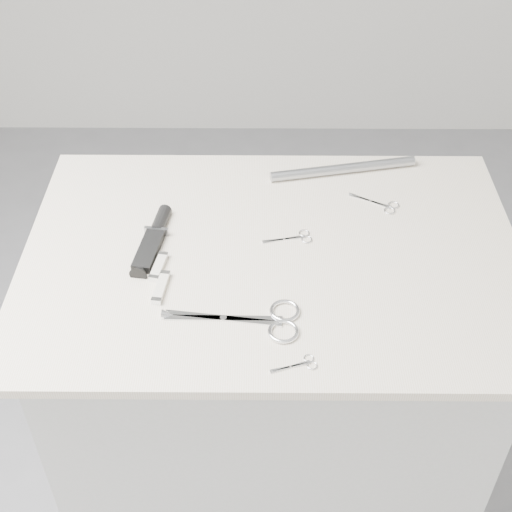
{
  "coord_description": "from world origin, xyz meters",
  "views": [
    {
      "loc": [
        -0.03,
        -1.08,
        1.85
      ],
      "look_at": [
        -0.03,
        -0.01,
        0.92
      ],
      "focal_mm": 50.0,
      "sensor_mm": 36.0,
      "label": 1
    }
  ],
  "objects_px": {
    "embroidery_scissors_b": "(382,205)",
    "sheathed_knife": "(154,237)",
    "plinth": "(270,398)",
    "embroidery_scissors_a": "(295,238)",
    "pocket_knife_a": "(161,287)",
    "metal_rail": "(343,169)",
    "tiny_scissors": "(300,365)",
    "large_shears": "(262,320)",
    "pocket_knife_b": "(159,267)"
  },
  "relations": [
    {
      "from": "embroidery_scissors_b",
      "to": "sheathed_knife",
      "type": "height_order",
      "value": "sheathed_knife"
    },
    {
      "from": "plinth",
      "to": "embroidery_scissors_b",
      "type": "relative_size",
      "value": 8.45
    },
    {
      "from": "plinth",
      "to": "embroidery_scissors_a",
      "type": "height_order",
      "value": "embroidery_scissors_a"
    },
    {
      "from": "plinth",
      "to": "embroidery_scissors_a",
      "type": "distance_m",
      "value": 0.48
    },
    {
      "from": "pocket_knife_a",
      "to": "metal_rail",
      "type": "bearing_deg",
      "value": -37.06
    },
    {
      "from": "tiny_scissors",
      "to": "sheathed_knife",
      "type": "bearing_deg",
      "value": 112.84
    },
    {
      "from": "embroidery_scissors_b",
      "to": "tiny_scissors",
      "type": "relative_size",
      "value": 1.3
    },
    {
      "from": "tiny_scissors",
      "to": "pocket_knife_a",
      "type": "distance_m",
      "value": 0.31
    },
    {
      "from": "large_shears",
      "to": "tiny_scissors",
      "type": "relative_size",
      "value": 3.03
    },
    {
      "from": "embroidery_scissors_a",
      "to": "metal_rail",
      "type": "distance_m",
      "value": 0.26
    },
    {
      "from": "large_shears",
      "to": "embroidery_scissors_a",
      "type": "height_order",
      "value": "large_shears"
    },
    {
      "from": "embroidery_scissors_a",
      "to": "metal_rail",
      "type": "xyz_separation_m",
      "value": [
        0.12,
        0.24,
        0.01
      ]
    },
    {
      "from": "embroidery_scissors_b",
      "to": "sheathed_knife",
      "type": "relative_size",
      "value": 0.54
    },
    {
      "from": "pocket_knife_a",
      "to": "metal_rail",
      "type": "relative_size",
      "value": 0.25
    },
    {
      "from": "sheathed_knife",
      "to": "plinth",
      "type": "bearing_deg",
      "value": -90.54
    },
    {
      "from": "pocket_knife_b",
      "to": "sheathed_knife",
      "type": "bearing_deg",
      "value": 21.41
    },
    {
      "from": "embroidery_scissors_a",
      "to": "sheathed_knife",
      "type": "height_order",
      "value": "sheathed_knife"
    },
    {
      "from": "plinth",
      "to": "large_shears",
      "type": "relative_size",
      "value": 3.64
    },
    {
      "from": "tiny_scissors",
      "to": "sheathed_knife",
      "type": "relative_size",
      "value": 0.42
    },
    {
      "from": "embroidery_scissors_a",
      "to": "pocket_knife_a",
      "type": "bearing_deg",
      "value": -161.71
    },
    {
      "from": "plinth",
      "to": "pocket_knife_b",
      "type": "xyz_separation_m",
      "value": [
        -0.22,
        -0.05,
        0.47
      ]
    },
    {
      "from": "plinth",
      "to": "large_shears",
      "type": "height_order",
      "value": "large_shears"
    },
    {
      "from": "embroidery_scissors_b",
      "to": "large_shears",
      "type": "bearing_deg",
      "value": -97.28
    },
    {
      "from": "metal_rail",
      "to": "pocket_knife_a",
      "type": "bearing_deg",
      "value": -134.08
    },
    {
      "from": "large_shears",
      "to": "metal_rail",
      "type": "distance_m",
      "value": 0.5
    },
    {
      "from": "sheathed_knife",
      "to": "pocket_knife_a",
      "type": "height_order",
      "value": "sheathed_knife"
    },
    {
      "from": "sheathed_knife",
      "to": "metal_rail",
      "type": "relative_size",
      "value": 0.58
    },
    {
      "from": "plinth",
      "to": "metal_rail",
      "type": "relative_size",
      "value": 2.65
    },
    {
      "from": "plinth",
      "to": "metal_rail",
      "type": "height_order",
      "value": "metal_rail"
    },
    {
      "from": "plinth",
      "to": "pocket_knife_a",
      "type": "height_order",
      "value": "pocket_knife_a"
    },
    {
      "from": "metal_rail",
      "to": "plinth",
      "type": "bearing_deg",
      "value": -120.5
    },
    {
      "from": "pocket_knife_a",
      "to": "pocket_knife_b",
      "type": "distance_m",
      "value": 0.06
    },
    {
      "from": "large_shears",
      "to": "pocket_knife_b",
      "type": "distance_m",
      "value": 0.24
    },
    {
      "from": "large_shears",
      "to": "metal_rail",
      "type": "height_order",
      "value": "metal_rail"
    },
    {
      "from": "embroidery_scissors_b",
      "to": "plinth",
      "type": "bearing_deg",
      "value": -117.22
    },
    {
      "from": "pocket_knife_a",
      "to": "metal_rail",
      "type": "height_order",
      "value": "metal_rail"
    },
    {
      "from": "embroidery_scissors_a",
      "to": "sheathed_knife",
      "type": "distance_m",
      "value": 0.29
    },
    {
      "from": "large_shears",
      "to": "pocket_knife_b",
      "type": "height_order",
      "value": "pocket_knife_b"
    },
    {
      "from": "embroidery_scissors_b",
      "to": "pocket_knife_a",
      "type": "distance_m",
      "value": 0.52
    },
    {
      "from": "pocket_knife_b",
      "to": "metal_rail",
      "type": "distance_m",
      "value": 0.51
    },
    {
      "from": "tiny_scissors",
      "to": "sheathed_knife",
      "type": "xyz_separation_m",
      "value": [
        -0.28,
        0.33,
        0.01
      ]
    },
    {
      "from": "pocket_knife_a",
      "to": "pocket_knife_b",
      "type": "bearing_deg",
      "value": 17.31
    },
    {
      "from": "pocket_knife_b",
      "to": "metal_rail",
      "type": "relative_size",
      "value": 0.23
    },
    {
      "from": "pocket_knife_a",
      "to": "plinth",
      "type": "bearing_deg",
      "value": -55.75
    },
    {
      "from": "plinth",
      "to": "sheathed_knife",
      "type": "distance_m",
      "value": 0.54
    },
    {
      "from": "embroidery_scissors_b",
      "to": "pocket_knife_a",
      "type": "bearing_deg",
      "value": -119.99
    },
    {
      "from": "sheathed_knife",
      "to": "metal_rail",
      "type": "xyz_separation_m",
      "value": [
        0.4,
        0.24,
        0.0
      ]
    },
    {
      "from": "plinth",
      "to": "large_shears",
      "type": "xyz_separation_m",
      "value": [
        -0.02,
        -0.19,
        0.47
      ]
    },
    {
      "from": "embroidery_scissors_a",
      "to": "pocket_knife_a",
      "type": "distance_m",
      "value": 0.3
    },
    {
      "from": "large_shears",
      "to": "tiny_scissors",
      "type": "distance_m",
      "value": 0.12
    }
  ]
}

